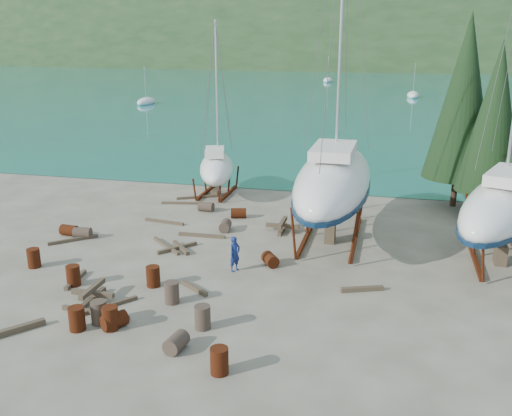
% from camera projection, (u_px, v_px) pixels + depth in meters
% --- Properties ---
extents(ground, '(600.00, 600.00, 0.00)m').
position_uv_depth(ground, '(216.00, 278.00, 24.79)').
color(ground, '#5B5648').
rests_on(ground, ground).
extents(bay_water, '(700.00, 700.00, 0.00)m').
position_uv_depth(bay_water, '(385.00, 54.00, 317.80)').
color(bay_water, '#187378').
rests_on(bay_water, ground).
extents(far_hill, '(800.00, 360.00, 110.00)m').
position_uv_depth(far_hill, '(385.00, 54.00, 322.46)').
color(far_hill, '#1E381C').
rests_on(far_hill, ground).
extents(far_house_left, '(6.60, 5.60, 5.60)m').
position_uv_depth(far_house_left, '(215.00, 55.00, 214.15)').
color(far_house_left, beige).
rests_on(far_house_left, ground).
extents(far_house_center, '(6.60, 5.60, 5.60)m').
position_uv_depth(far_house_center, '(321.00, 56.00, 205.17)').
color(far_house_center, beige).
rests_on(far_house_center, ground).
extents(far_house_right, '(6.60, 5.60, 5.60)m').
position_uv_depth(far_house_right, '(467.00, 57.00, 193.95)').
color(far_house_right, beige).
rests_on(far_house_right, ground).
extents(cypress_near_right, '(3.60, 3.60, 10.00)m').
position_uv_depth(cypress_near_right, '(495.00, 117.00, 31.47)').
color(cypress_near_right, black).
rests_on(cypress_near_right, ground).
extents(cypress_back_left, '(4.14, 4.14, 11.50)m').
position_uv_depth(cypress_back_left, '(464.00, 97.00, 33.41)').
color(cypress_back_left, black).
rests_on(cypress_back_left, ground).
extents(moored_boat_left, '(2.00, 5.00, 6.05)m').
position_uv_depth(moored_boat_left, '(146.00, 102.00, 87.23)').
color(moored_boat_left, white).
rests_on(moored_boat_left, ground).
extents(moored_boat_mid, '(2.00, 5.00, 6.05)m').
position_uv_depth(moored_boat_mid, '(413.00, 95.00, 96.85)').
color(moored_boat_mid, white).
rests_on(moored_boat_mid, ground).
extents(moored_boat_far, '(2.00, 5.00, 6.05)m').
position_uv_depth(moored_boat_far, '(328.00, 80.00, 128.80)').
color(moored_boat_far, white).
rests_on(moored_boat_far, ground).
extents(large_sailboat_near, '(3.76, 12.32, 19.31)m').
position_uv_depth(large_sailboat_near, '(333.00, 180.00, 28.82)').
color(large_sailboat_near, white).
rests_on(large_sailboat_near, ground).
extents(large_sailboat_far, '(6.62, 10.93, 16.66)m').
position_uv_depth(large_sailboat_far, '(505.00, 204.00, 26.05)').
color(large_sailboat_far, white).
rests_on(large_sailboat_far, ground).
extents(small_sailboat_shore, '(3.97, 7.25, 11.08)m').
position_uv_depth(small_sailboat_shore, '(217.00, 167.00, 37.36)').
color(small_sailboat_shore, white).
rests_on(small_sailboat_shore, ground).
extents(worker, '(0.63, 0.71, 1.62)m').
position_uv_depth(worker, '(235.00, 254.00, 25.36)').
color(worker, navy).
rests_on(worker, ground).
extents(drum_1, '(0.71, 0.96, 0.58)m').
position_uv_depth(drum_1, '(176.00, 343.00, 19.05)').
color(drum_1, '#2D2823').
rests_on(drum_1, ground).
extents(drum_2, '(0.94, 0.67, 0.58)m').
position_uv_depth(drum_2, '(69.00, 230.00, 30.01)').
color(drum_2, '#591D0F').
rests_on(drum_2, ground).
extents(drum_3, '(0.58, 0.58, 0.88)m').
position_uv_depth(drum_3, '(77.00, 319.00, 20.34)').
color(drum_3, '#591D0F').
rests_on(drum_3, ground).
extents(drum_4, '(0.99, 0.78, 0.58)m').
position_uv_depth(drum_4, '(239.00, 213.00, 32.93)').
color(drum_4, '#591D0F').
rests_on(drum_4, ground).
extents(drum_5, '(0.58, 0.58, 0.88)m').
position_uv_depth(drum_5, '(203.00, 317.00, 20.44)').
color(drum_5, '#2D2823').
rests_on(drum_5, ground).
extents(drum_6, '(0.97, 1.05, 0.58)m').
position_uv_depth(drum_6, '(270.00, 260.00, 26.09)').
color(drum_6, '#591D0F').
rests_on(drum_6, ground).
extents(drum_7, '(0.58, 0.58, 0.88)m').
position_uv_depth(drum_7, '(219.00, 361.00, 17.71)').
color(drum_7, '#591D0F').
rests_on(drum_7, ground).
extents(drum_8, '(0.58, 0.58, 0.88)m').
position_uv_depth(drum_8, '(34.00, 258.00, 25.88)').
color(drum_8, '#591D0F').
rests_on(drum_8, ground).
extents(drum_9, '(0.92, 0.64, 0.58)m').
position_uv_depth(drum_9, '(206.00, 207.00, 34.15)').
color(drum_9, '#2D2823').
rests_on(drum_9, ground).
extents(drum_10, '(0.58, 0.58, 0.88)m').
position_uv_depth(drum_10, '(110.00, 318.00, 20.37)').
color(drum_10, '#591D0F').
rests_on(drum_10, ground).
extents(drum_11, '(0.68, 0.94, 0.58)m').
position_uv_depth(drum_11, '(225.00, 226.00, 30.74)').
color(drum_11, '#2D2823').
rests_on(drum_11, ground).
extents(drum_12, '(0.99, 1.05, 0.58)m').
position_uv_depth(drum_12, '(114.00, 320.00, 20.53)').
color(drum_12, '#591D0F').
rests_on(drum_12, ground).
extents(drum_13, '(0.58, 0.58, 0.88)m').
position_uv_depth(drum_13, '(73.00, 276.00, 23.99)').
color(drum_13, '#591D0F').
rests_on(drum_13, ground).
extents(drum_14, '(0.58, 0.58, 0.88)m').
position_uv_depth(drum_14, '(153.00, 276.00, 23.91)').
color(drum_14, '#591D0F').
rests_on(drum_14, ground).
extents(drum_15, '(0.95, 0.69, 0.58)m').
position_uv_depth(drum_15, '(82.00, 233.00, 29.64)').
color(drum_15, '#2D2823').
rests_on(drum_15, ground).
extents(drum_16, '(0.58, 0.58, 0.88)m').
position_uv_depth(drum_16, '(99.00, 312.00, 20.80)').
color(drum_16, '#2D2823').
rests_on(drum_16, ground).
extents(drum_17, '(0.58, 0.58, 0.88)m').
position_uv_depth(drum_17, '(172.00, 292.00, 22.41)').
color(drum_17, '#2D2823').
rests_on(drum_17, ground).
extents(timber_0, '(2.49, 0.59, 0.14)m').
position_uv_depth(timber_0, '(181.00, 203.00, 35.66)').
color(timber_0, brown).
rests_on(timber_0, ground).
extents(timber_1, '(1.75, 0.83, 0.19)m').
position_uv_depth(timber_1, '(362.00, 289.00, 23.52)').
color(timber_1, brown).
rests_on(timber_1, ground).
extents(timber_3, '(1.70, 2.12, 0.15)m').
position_uv_depth(timber_3, '(107.00, 306.00, 22.07)').
color(timber_3, brown).
rests_on(timber_3, ground).
extents(timber_4, '(1.51, 1.84, 0.17)m').
position_uv_depth(timber_4, '(177.00, 248.00, 28.10)').
color(timber_4, brown).
rests_on(timber_4, ground).
extents(timber_5, '(2.90, 0.41, 0.16)m').
position_uv_depth(timber_5, '(95.00, 313.00, 21.55)').
color(timber_5, brown).
rests_on(timber_5, ground).
extents(timber_7, '(1.46, 1.10, 0.17)m').
position_uv_depth(timber_7, '(194.00, 288.00, 23.62)').
color(timber_7, brown).
rests_on(timber_7, ground).
extents(timber_8, '(1.35, 1.49, 0.19)m').
position_uv_depth(timber_8, '(181.00, 248.00, 28.10)').
color(timber_8, brown).
rests_on(timber_8, ground).
extents(timber_9, '(2.39, 1.33, 0.15)m').
position_uv_depth(timber_9, '(197.00, 197.00, 36.92)').
color(timber_9, brown).
rests_on(timber_9, ground).
extents(timber_10, '(2.53, 0.21, 0.16)m').
position_uv_depth(timber_10, '(202.00, 235.00, 29.88)').
color(timber_10, brown).
rests_on(timber_10, ground).
extents(timber_11, '(2.12, 1.96, 0.15)m').
position_uv_depth(timber_11, '(166.00, 246.00, 28.41)').
color(timber_11, brown).
rests_on(timber_11, ground).
extents(timber_12, '(0.38, 1.93, 0.17)m').
position_uv_depth(timber_12, '(76.00, 280.00, 24.44)').
color(timber_12, brown).
rests_on(timber_12, ground).
extents(timber_15, '(2.45, 0.50, 0.15)m').
position_uv_depth(timber_15, '(164.00, 222.00, 32.09)').
color(timber_15, brown).
rests_on(timber_15, ground).
extents(timber_16, '(1.83, 2.20, 0.23)m').
position_uv_depth(timber_16, '(7.00, 332.00, 20.07)').
color(timber_16, brown).
rests_on(timber_16, ground).
extents(timber_17, '(1.94, 1.86, 0.16)m').
position_uv_depth(timber_17, '(73.00, 240.00, 29.23)').
color(timber_17, brown).
rests_on(timber_17, ground).
extents(timber_pile_fore, '(1.80, 1.80, 0.60)m').
position_uv_depth(timber_pile_fore, '(93.00, 293.00, 22.65)').
color(timber_pile_fore, brown).
rests_on(timber_pile_fore, ground).
extents(timber_pile_aft, '(1.80, 1.80, 0.60)m').
position_uv_depth(timber_pile_aft, '(282.00, 226.00, 30.67)').
color(timber_pile_aft, brown).
rests_on(timber_pile_aft, ground).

